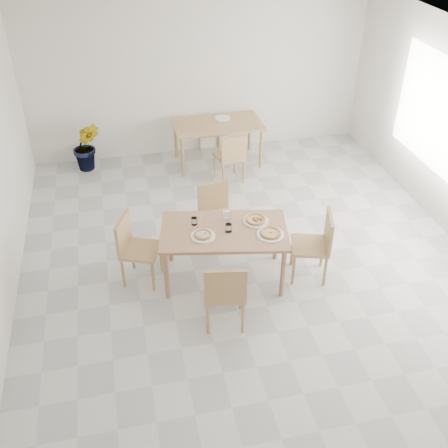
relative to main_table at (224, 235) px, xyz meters
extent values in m
plane|color=silver|center=(0.39, 0.22, -0.67)|extent=(7.00, 7.00, 0.00)
plane|color=white|center=(0.39, 0.22, 2.13)|extent=(7.00, 7.00, 0.00)
plane|color=silver|center=(0.39, 3.72, 0.73)|extent=(6.00, 0.00, 6.00)
plane|color=silver|center=(0.39, -3.28, 0.73)|extent=(6.00, 0.00, 6.00)
cube|color=#A97A57|center=(0.00, 0.00, 0.06)|extent=(1.69, 1.16, 0.04)
cylinder|color=#A97A57|center=(-0.76, -0.23, -0.32)|extent=(0.06, 0.06, 0.71)
cylinder|color=#A97A57|center=(0.62, -0.50, -0.32)|extent=(0.06, 0.06, 0.71)
cylinder|color=#A97A57|center=(-0.62, 0.50, -0.32)|extent=(0.06, 0.06, 0.71)
cylinder|color=#A97A57|center=(0.76, 0.23, -0.32)|extent=(0.06, 0.06, 0.71)
cube|color=tan|center=(-0.16, -0.77, -0.20)|extent=(0.54, 0.54, 0.04)
cube|color=tan|center=(-0.20, -0.97, 0.04)|extent=(0.46, 0.13, 0.44)
cylinder|color=tan|center=(0.07, -0.61, -0.45)|extent=(0.04, 0.04, 0.45)
cylinder|color=tan|center=(-0.32, -0.54, -0.45)|extent=(0.04, 0.04, 0.45)
cylinder|color=tan|center=(-0.01, -1.00, -0.45)|extent=(0.04, 0.04, 0.45)
cylinder|color=tan|center=(-0.39, -0.93, -0.45)|extent=(0.04, 0.04, 0.45)
cube|color=tan|center=(0.08, 0.72, -0.22)|extent=(0.50, 0.50, 0.04)
cube|color=tan|center=(0.05, 0.91, 0.01)|extent=(0.44, 0.10, 0.42)
cylinder|color=tan|center=(-0.08, 0.50, -0.46)|extent=(0.04, 0.04, 0.43)
cylinder|color=tan|center=(0.29, 0.56, -0.46)|extent=(0.04, 0.04, 0.43)
cylinder|color=tan|center=(-0.13, 0.88, -0.46)|extent=(0.04, 0.04, 0.43)
cylinder|color=tan|center=(0.24, 0.93, -0.46)|extent=(0.04, 0.04, 0.43)
cube|color=tan|center=(-1.02, 0.19, -0.21)|extent=(0.59, 0.59, 0.04)
cube|color=tan|center=(-1.21, 0.27, 0.03)|extent=(0.21, 0.44, 0.43)
cylinder|color=tan|center=(-0.92, -0.06, -0.45)|extent=(0.04, 0.04, 0.44)
cylinder|color=tan|center=(-0.77, 0.30, -0.45)|extent=(0.04, 0.04, 0.44)
cylinder|color=tan|center=(-1.28, 0.09, -0.45)|extent=(0.04, 0.04, 0.44)
cylinder|color=tan|center=(-1.13, 0.45, -0.45)|extent=(0.04, 0.04, 0.44)
cube|color=tan|center=(1.07, -0.19, -0.20)|extent=(0.57, 0.57, 0.04)
cube|color=tan|center=(1.27, -0.25, 0.04)|extent=(0.17, 0.45, 0.44)
cylinder|color=tan|center=(0.94, 0.05, -0.45)|extent=(0.04, 0.04, 0.45)
cylinder|color=tan|center=(0.83, -0.32, -0.45)|extent=(0.04, 0.04, 0.45)
cylinder|color=tan|center=(1.32, -0.06, -0.45)|extent=(0.04, 0.04, 0.45)
cylinder|color=tan|center=(1.20, -0.44, -0.45)|extent=(0.04, 0.04, 0.45)
cylinder|color=white|center=(0.52, -0.23, 0.09)|extent=(0.33, 0.33, 0.02)
cylinder|color=white|center=(-0.28, -0.08, 0.09)|extent=(0.29, 0.29, 0.02)
cylinder|color=white|center=(0.43, 0.09, 0.09)|extent=(0.32, 0.32, 0.02)
cylinder|color=tan|center=(0.52, -0.23, 0.10)|extent=(0.34, 0.34, 0.01)
torus|color=tan|center=(0.52, -0.23, 0.11)|extent=(0.34, 0.34, 0.03)
cylinder|color=#CF6724|center=(0.52, -0.23, 0.11)|extent=(0.26, 0.26, 0.01)
ellipsoid|color=#265212|center=(0.52, -0.23, 0.12)|extent=(0.04, 0.03, 0.01)
cylinder|color=tan|center=(-0.28, -0.08, 0.10)|extent=(0.29, 0.29, 0.01)
torus|color=tan|center=(-0.28, -0.08, 0.11)|extent=(0.29, 0.29, 0.03)
cylinder|color=white|center=(-0.28, -0.08, 0.11)|extent=(0.21, 0.21, 0.01)
cylinder|color=tan|center=(0.43, 0.09, 0.10)|extent=(0.32, 0.32, 0.01)
torus|color=tan|center=(0.43, 0.09, 0.11)|extent=(0.32, 0.32, 0.03)
cylinder|color=#CF6724|center=(0.43, 0.09, 0.11)|extent=(0.25, 0.25, 0.01)
cylinder|color=white|center=(-0.33, 0.20, 0.13)|extent=(0.07, 0.07, 0.10)
cylinder|color=white|center=(0.05, -0.04, 0.13)|extent=(0.08, 0.08, 0.10)
cube|color=silver|center=(0.08, 0.22, 0.09)|extent=(0.11, 0.06, 0.01)
cube|color=white|center=(0.08, 0.22, 0.15)|extent=(0.10, 0.04, 0.11)
cube|color=silver|center=(-0.38, 0.30, 0.08)|extent=(0.03, 0.18, 0.01)
cube|color=silver|center=(-0.25, 0.28, 0.08)|extent=(0.09, 0.18, 0.01)
cube|color=tan|center=(0.59, 3.12, 0.06)|extent=(1.53, 0.89, 0.04)
cylinder|color=tan|center=(-0.09, 2.75, -0.32)|extent=(0.06, 0.06, 0.71)
cylinder|color=tan|center=(1.28, 2.77, -0.32)|extent=(0.06, 0.06, 0.71)
cylinder|color=tan|center=(-0.10, 3.48, -0.32)|extent=(0.06, 0.06, 0.71)
cylinder|color=tan|center=(1.27, 3.50, -0.32)|extent=(0.06, 0.06, 0.71)
cube|color=tan|center=(0.64, 2.45, -0.23)|extent=(0.50, 0.50, 0.04)
cube|color=tan|center=(0.67, 2.26, 0.00)|extent=(0.43, 0.12, 0.41)
cylinder|color=tan|center=(0.79, 2.67, -0.46)|extent=(0.04, 0.04, 0.42)
cylinder|color=tan|center=(0.42, 2.60, -0.46)|extent=(0.04, 0.04, 0.42)
cylinder|color=tan|center=(0.85, 2.30, -0.46)|extent=(0.04, 0.04, 0.42)
cylinder|color=tan|center=(0.49, 2.24, -0.46)|extent=(0.04, 0.04, 0.42)
cube|color=tan|center=(0.54, 3.87, -0.22)|extent=(0.47, 0.47, 0.04)
cube|color=tan|center=(0.52, 4.06, 0.01)|extent=(0.44, 0.07, 0.42)
cylinder|color=tan|center=(0.36, 3.66, -0.46)|extent=(0.04, 0.04, 0.43)
cylinder|color=tan|center=(0.74, 3.69, -0.46)|extent=(0.04, 0.04, 0.43)
cylinder|color=tan|center=(0.34, 4.04, -0.46)|extent=(0.04, 0.04, 0.43)
cylinder|color=tan|center=(0.71, 4.07, -0.46)|extent=(0.04, 0.04, 0.43)
cylinder|color=white|center=(0.72, 3.30, 0.09)|extent=(0.27, 0.27, 0.02)
imported|color=#25691F|center=(-1.66, 3.37, -0.23)|extent=(0.49, 0.40, 0.88)
camera|label=1|loc=(-1.15, -5.10, 3.79)|focal=42.00mm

